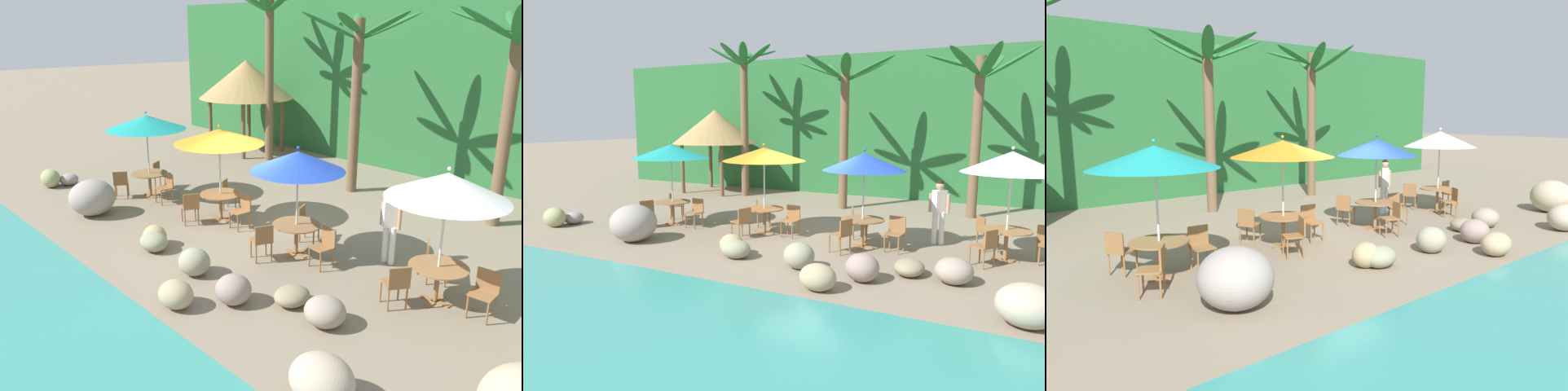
# 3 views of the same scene
# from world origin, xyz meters

# --- Properties ---
(ground_plane) EXTENTS (120.00, 120.00, 0.00)m
(ground_plane) POSITION_xyz_m (0.00, 0.00, 0.00)
(ground_plane) COLOR gray
(terrace_deck) EXTENTS (18.00, 5.20, 0.01)m
(terrace_deck) POSITION_xyz_m (0.00, 0.00, 0.00)
(terrace_deck) COLOR gray
(terrace_deck) RESTS_ON ground
(foliage_backdrop) EXTENTS (28.00, 2.40, 6.00)m
(foliage_backdrop) POSITION_xyz_m (0.00, 9.00, 3.00)
(foliage_backdrop) COLOR #286633
(foliage_backdrop) RESTS_ON ground
(rock_seawall) EXTENTS (16.98, 2.58, 1.01)m
(rock_seawall) POSITION_xyz_m (2.51, -2.51, 0.40)
(rock_seawall) COLOR gray
(rock_seawall) RESTS_ON ground
(umbrella_teal) EXTENTS (2.35, 2.35, 2.61)m
(umbrella_teal) POSITION_xyz_m (-4.56, -0.33, 2.29)
(umbrella_teal) COLOR silver
(umbrella_teal) RESTS_ON ground
(dining_table_teal) EXTENTS (1.10, 1.10, 0.74)m
(dining_table_teal) POSITION_xyz_m (-4.56, -0.33, 0.61)
(dining_table_teal) COLOR olive
(dining_table_teal) RESTS_ON ground
(chair_teal_seaward) EXTENTS (0.44, 0.45, 0.87)m
(chair_teal_seaward) POSITION_xyz_m (-3.71, -0.28, 0.51)
(chair_teal_seaward) COLOR olive
(chair_teal_seaward) RESTS_ON ground
(chair_teal_inland) EXTENTS (0.58, 0.58, 0.87)m
(chair_teal_inland) POSITION_xyz_m (-5.08, 0.35, 0.51)
(chair_teal_inland) COLOR olive
(chair_teal_inland) RESTS_ON ground
(chair_teal_left) EXTENTS (0.59, 0.58, 0.87)m
(chair_teal_left) POSITION_xyz_m (-4.93, -1.10, 0.51)
(chair_teal_left) COLOR olive
(chair_teal_left) RESTS_ON ground
(umbrella_orange) EXTENTS (2.36, 2.36, 2.59)m
(umbrella_orange) POSITION_xyz_m (-1.46, 0.00, 2.28)
(umbrella_orange) COLOR silver
(umbrella_orange) RESTS_ON ground
(dining_table_orange) EXTENTS (1.10, 1.10, 0.74)m
(dining_table_orange) POSITION_xyz_m (-1.46, 0.00, 0.61)
(dining_table_orange) COLOR olive
(dining_table_orange) RESTS_ON ground
(chair_orange_seaward) EXTENTS (0.45, 0.46, 0.87)m
(chair_orange_seaward) POSITION_xyz_m (-0.61, 0.03, 0.51)
(chair_orange_seaward) COLOR olive
(chair_orange_seaward) RESTS_ON ground
(chair_orange_inland) EXTENTS (0.58, 0.58, 0.87)m
(chair_orange_inland) POSITION_xyz_m (-1.99, 0.68, 0.51)
(chair_orange_inland) COLOR olive
(chair_orange_inland) RESTS_ON ground
(chair_orange_left) EXTENTS (0.55, 0.55, 0.87)m
(chair_orange_left) POSITION_xyz_m (-1.70, -0.82, 0.51)
(chair_orange_left) COLOR olive
(chair_orange_left) RESTS_ON ground
(umbrella_blue) EXTENTS (2.09, 2.09, 2.53)m
(umbrella_blue) POSITION_xyz_m (1.50, -0.15, 2.20)
(umbrella_blue) COLOR silver
(umbrella_blue) RESTS_ON ground
(dining_table_blue) EXTENTS (1.10, 1.10, 0.74)m
(dining_table_blue) POSITION_xyz_m (1.50, -0.15, 0.61)
(dining_table_blue) COLOR olive
(dining_table_blue) RESTS_ON ground
(chair_blue_seaward) EXTENTS (0.47, 0.47, 0.87)m
(chair_blue_seaward) POSITION_xyz_m (2.36, -0.15, 0.51)
(chair_blue_seaward) COLOR olive
(chair_blue_seaward) RESTS_ON ground
(chair_blue_inland) EXTENTS (0.56, 0.55, 0.87)m
(chair_blue_inland) POSITION_xyz_m (1.09, 0.60, 0.51)
(chair_blue_inland) COLOR olive
(chair_blue_inland) RESTS_ON ground
(chair_blue_left) EXTENTS (0.55, 0.55, 0.87)m
(chair_blue_left) POSITION_xyz_m (1.26, -0.97, 0.51)
(chair_blue_left) COLOR olive
(chair_blue_left) RESTS_ON ground
(umbrella_white) EXTENTS (2.20, 2.20, 2.65)m
(umbrella_white) POSITION_xyz_m (4.82, 0.22, 2.29)
(umbrella_white) COLOR silver
(umbrella_white) RESTS_ON ground
(dining_table_white) EXTENTS (1.10, 1.10, 0.74)m
(dining_table_white) POSITION_xyz_m (4.82, 0.22, 0.61)
(dining_table_white) COLOR olive
(dining_table_white) RESTS_ON ground
(chair_white_inland) EXTENTS (0.58, 0.58, 0.87)m
(chair_white_inland) POSITION_xyz_m (4.31, 0.91, 0.51)
(chair_white_inland) COLOR olive
(chair_white_inland) RESTS_ON ground
(chair_white_left) EXTENTS (0.59, 0.58, 0.87)m
(chair_white_left) POSITION_xyz_m (4.44, -0.54, 0.51)
(chair_white_left) COLOR olive
(chair_white_left) RESTS_ON ground
(palm_tree_nearest) EXTENTS (2.92, 2.92, 6.29)m
(palm_tree_nearest) POSITION_xyz_m (-5.61, 5.59, 4.27)
(palm_tree_nearest) COLOR brown
(palm_tree_nearest) RESTS_ON ground
(palm_tree_second) EXTENTS (3.70, 3.33, 5.47)m
(palm_tree_second) POSITION_xyz_m (-0.80, 4.67, 3.76)
(palm_tree_second) COLOR brown
(palm_tree_second) RESTS_ON ground
(palm_tree_third) EXTENTS (3.46, 3.30, 5.50)m
(palm_tree_third) POSITION_xyz_m (3.61, 5.07, 3.75)
(palm_tree_third) COLOR brown
(palm_tree_third) RESTS_ON ground
(palapa_hut) EXTENTS (3.84, 3.84, 3.71)m
(palapa_hut) POSITION_xyz_m (-7.42, 6.00, 2.94)
(palapa_hut) COLOR brown
(palapa_hut) RESTS_ON ground
(waiter_in_white) EXTENTS (0.52, 0.39, 1.70)m
(waiter_in_white) POSITION_xyz_m (3.18, 1.02, 0.99)
(waiter_in_white) COLOR white
(waiter_in_white) RESTS_ON ground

